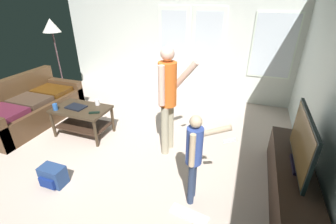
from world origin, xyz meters
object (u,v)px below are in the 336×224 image
Objects in this scene: tv_stand at (290,181)px; floor_lamp at (52,29)px; backpack at (53,176)px; laptop_closed at (76,107)px; leather_couch at (29,108)px; coffee_table at (82,115)px; cup_by_laptop at (55,107)px; loose_keyboard at (189,214)px; person_adult at (168,93)px; flat_screen_tv at (302,142)px; cup_near_edge at (97,102)px; tv_remote_black at (94,113)px; person_child at (195,153)px.

floor_lamp is at bearing 161.30° from tv_stand.
floor_lamp is at bearing 128.85° from backpack.
backpack is 1.00× the size of laptop_closed.
leather_couch is 1.26m from coffee_table.
loose_keyboard is at bearing -18.19° from cup_by_laptop.
laptop_closed is (-3.36, 0.33, 0.29)m from tv_stand.
backpack is (-2.86, -0.83, -0.10)m from tv_stand.
cup_by_laptop is at bearing -172.69° from person_adult.
flat_screen_tv is 10.15× the size of cup_near_edge.
leather_couch is at bearing 148.29° from tv_remote_black.
person_child is (3.44, -0.82, 0.40)m from leather_couch.
flat_screen_tv reaches higher than laptop_closed.
cup_near_edge is at bearing 47.29° from coffee_table.
tv_stand is 17.53× the size of cup_near_edge.
leather_couch is 2.05× the size of coffee_table.
flat_screen_tv is 1.76m from person_adult.
tv_remote_black is at bearing 9.86° from cup_by_laptop.
floor_lamp is 17.36× the size of cup_near_edge.
cup_near_edge is 0.60× the size of tv_remote_black.
coffee_table is 8.51× the size of cup_by_laptop.
leather_couch is at bearing 166.56° from person_child.
cup_near_edge is at bearing 169.88° from tv_stand.
floor_lamp is at bearing 140.55° from coffee_table.
coffee_table is at bearing 159.95° from person_child.
tv_remote_black is at bearing -13.81° from coffee_table.
person_adult is at bearing 7.50° from laptop_closed.
cup_by_laptop reaches higher than tv_stand.
person_child is (2.18, -0.80, 0.32)m from coffee_table.
coffee_table reaches higher than tv_stand.
coffee_table is 5.52× the size of tv_remote_black.
laptop_closed is (-2.27, 0.79, -0.17)m from person_child.
laptop_closed is (-0.49, 1.16, 0.39)m from backpack.
cup_by_laptop is at bearing 162.03° from tv_remote_black.
tv_stand is 10.58× the size of tv_remote_black.
person_child reaches higher than backpack.
backpack is at bearing -175.88° from loose_keyboard.
loose_keyboard is (-1.06, -0.70, -0.78)m from flat_screen_tv.
loose_keyboard is 2.56m from laptop_closed.
coffee_table is 2.93× the size of backpack.
backpack is (-1.77, -0.37, -0.56)m from person_child.
cup_near_edge is at bearing 37.15° from cup_by_laptop.
leather_couch reaches higher than coffee_table.
leather_couch is at bearing -179.60° from person_adult.
coffee_table is 2.47m from loose_keyboard.
backpack is 1.32m from laptop_closed.
tv_stand is 2.98m from backpack.
flat_screen_tv is 3.05m from backpack.
coffee_table is 0.37m from tv_remote_black.
flat_screen_tv is at bearing 33.48° from loose_keyboard.
person_child is 11.18× the size of cup_near_edge.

